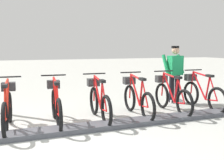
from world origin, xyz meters
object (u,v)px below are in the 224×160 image
(bike_docked_2, at_px, (137,98))
(bike_docked_3, at_px, (99,101))
(bike_docked_1, at_px, (171,95))
(bike_docked_4, at_px, (56,104))
(bike_docked_0, at_px, (201,93))
(worker_near_rack, at_px, (175,72))
(bike_docked_5, at_px, (7,108))

(bike_docked_2, distance_m, bike_docked_3, 0.95)
(bike_docked_1, xyz_separation_m, bike_docked_4, (0.00, 2.84, 0.00))
(bike_docked_0, distance_m, bike_docked_4, 3.79)
(bike_docked_1, xyz_separation_m, bike_docked_2, (0.00, 0.95, 0.00))
(bike_docked_3, xyz_separation_m, worker_near_rack, (0.90, -2.62, 0.48))
(bike_docked_0, distance_m, bike_docked_1, 0.95)
(bike_docked_0, bearing_deg, bike_docked_1, 90.00)
(bike_docked_0, bearing_deg, bike_docked_4, 90.00)
(bike_docked_1, height_order, bike_docked_4, same)
(bike_docked_4, relative_size, worker_near_rack, 1.04)
(bike_docked_4, height_order, bike_docked_5, same)
(bike_docked_3, bearing_deg, bike_docked_2, -90.00)
(bike_docked_1, height_order, bike_docked_2, same)
(bike_docked_3, height_order, bike_docked_5, same)
(bike_docked_1, relative_size, bike_docked_5, 1.00)
(bike_docked_3, relative_size, bike_docked_5, 1.00)
(bike_docked_1, height_order, worker_near_rack, worker_near_rack)
(bike_docked_0, xyz_separation_m, bike_docked_4, (0.00, 3.79, 0.00))
(bike_docked_0, relative_size, worker_near_rack, 1.04)
(bike_docked_5, bearing_deg, bike_docked_3, -90.00)
(bike_docked_2, bearing_deg, bike_docked_5, 90.00)
(bike_docked_4, bearing_deg, bike_docked_3, -90.00)
(bike_docked_0, xyz_separation_m, bike_docked_2, (0.00, 1.90, 0.00))
(bike_docked_5, xyz_separation_m, worker_near_rack, (0.90, -4.51, 0.48))
(bike_docked_2, bearing_deg, bike_docked_0, -90.00)
(bike_docked_1, xyz_separation_m, bike_docked_3, (0.00, 1.90, 0.00))
(bike_docked_1, distance_m, bike_docked_4, 2.84)
(bike_docked_3, bearing_deg, bike_docked_4, 90.00)
(bike_docked_0, distance_m, bike_docked_3, 2.84)
(bike_docked_0, bearing_deg, bike_docked_2, 90.00)
(bike_docked_1, relative_size, bike_docked_4, 1.00)
(bike_docked_2, distance_m, bike_docked_5, 2.84)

